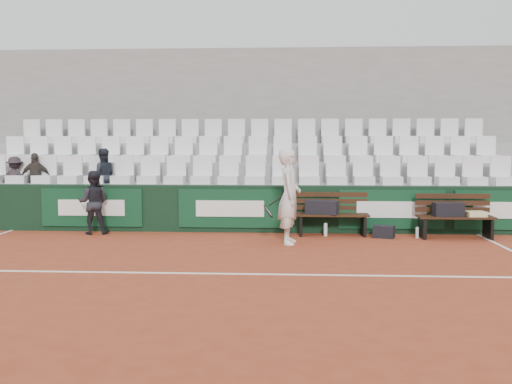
% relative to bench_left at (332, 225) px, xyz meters
% --- Properties ---
extents(ground, '(80.00, 80.00, 0.00)m').
position_rel_bench_left_xyz_m(ground, '(-1.95, -3.59, -0.23)').
color(ground, '#963B22').
rests_on(ground, ground).
extents(court_baseline, '(18.00, 0.06, 0.01)m').
position_rel_bench_left_xyz_m(court_baseline, '(-1.95, -3.59, -0.22)').
color(court_baseline, white).
rests_on(court_baseline, ground).
extents(back_barrier, '(18.00, 0.34, 1.00)m').
position_rel_bench_left_xyz_m(back_barrier, '(-1.88, 0.40, 0.28)').
color(back_barrier, black).
rests_on(back_barrier, ground).
extents(grandstand_tier_front, '(18.00, 0.95, 1.00)m').
position_rel_bench_left_xyz_m(grandstand_tier_front, '(-1.95, 1.04, 0.28)').
color(grandstand_tier_front, gray).
rests_on(grandstand_tier_front, ground).
extents(grandstand_tier_mid, '(18.00, 0.95, 1.45)m').
position_rel_bench_left_xyz_m(grandstand_tier_mid, '(-1.95, 1.99, 0.50)').
color(grandstand_tier_mid, gray).
rests_on(grandstand_tier_mid, ground).
extents(grandstand_tier_back, '(18.00, 0.95, 1.90)m').
position_rel_bench_left_xyz_m(grandstand_tier_back, '(-1.95, 2.94, 0.72)').
color(grandstand_tier_back, '#979794').
rests_on(grandstand_tier_back, ground).
extents(grandstand_rear_wall, '(18.00, 0.30, 4.40)m').
position_rel_bench_left_xyz_m(grandstand_rear_wall, '(-1.95, 3.56, 1.98)').
color(grandstand_rear_wall, gray).
rests_on(grandstand_rear_wall, ground).
extents(seat_row_front, '(11.90, 0.44, 0.63)m').
position_rel_bench_left_xyz_m(seat_row_front, '(-1.95, 0.86, 1.09)').
color(seat_row_front, white).
rests_on(seat_row_front, grandstand_tier_front).
extents(seat_row_mid, '(11.90, 0.44, 0.63)m').
position_rel_bench_left_xyz_m(seat_row_mid, '(-1.95, 1.81, 1.54)').
color(seat_row_mid, white).
rests_on(seat_row_mid, grandstand_tier_mid).
extents(seat_row_back, '(11.90, 0.44, 0.63)m').
position_rel_bench_left_xyz_m(seat_row_back, '(-1.95, 2.76, 1.99)').
color(seat_row_back, silver).
rests_on(seat_row_back, grandstand_tier_back).
extents(bench_left, '(1.50, 0.56, 0.45)m').
position_rel_bench_left_xyz_m(bench_left, '(0.00, 0.00, 0.00)').
color(bench_left, '#351D0F').
rests_on(bench_left, ground).
extents(bench_right, '(1.50, 0.56, 0.45)m').
position_rel_bench_left_xyz_m(bench_right, '(2.44, -0.23, 0.00)').
color(bench_right, '#321A0F').
rests_on(bench_right, ground).
extents(sports_bag_left, '(0.71, 0.46, 0.28)m').
position_rel_bench_left_xyz_m(sports_bag_left, '(-0.22, -0.04, 0.36)').
color(sports_bag_left, black).
rests_on(sports_bag_left, bench_left).
extents(sports_bag_right, '(0.60, 0.32, 0.27)m').
position_rel_bench_left_xyz_m(sports_bag_right, '(2.29, -0.25, 0.36)').
color(sports_bag_right, black).
rests_on(sports_bag_right, bench_right).
extents(towel, '(0.40, 0.31, 0.10)m').
position_rel_bench_left_xyz_m(towel, '(2.83, -0.26, 0.28)').
color(towel, '#D5C78A').
rests_on(towel, bench_right).
extents(sports_bag_ground, '(0.47, 0.37, 0.25)m').
position_rel_bench_left_xyz_m(sports_bag_ground, '(1.03, -0.25, -0.10)').
color(sports_bag_ground, black).
rests_on(sports_bag_ground, ground).
extents(water_bottle_near, '(0.07, 0.07, 0.27)m').
position_rel_bench_left_xyz_m(water_bottle_near, '(-0.14, -0.09, -0.09)').
color(water_bottle_near, silver).
rests_on(water_bottle_near, ground).
extents(water_bottle_far, '(0.06, 0.06, 0.23)m').
position_rel_bench_left_xyz_m(water_bottle_far, '(1.68, -0.27, -0.11)').
color(water_bottle_far, silver).
rests_on(water_bottle_far, ground).
extents(tennis_player, '(0.73, 0.68, 1.81)m').
position_rel_bench_left_xyz_m(tennis_player, '(-0.89, -1.02, 0.68)').
color(tennis_player, silver).
rests_on(tennis_player, ground).
extents(ball_kid, '(0.70, 0.58, 1.33)m').
position_rel_bench_left_xyz_m(ball_kid, '(-5.00, -0.08, 0.44)').
color(ball_kid, black).
rests_on(ball_kid, ground).
extents(spectator_a, '(0.69, 0.40, 1.05)m').
position_rel_bench_left_xyz_m(spectator_a, '(-7.16, 0.91, 1.30)').
color(spectator_a, '#282025').
rests_on(spectator_a, grandstand_tier_front).
extents(spectator_b, '(0.72, 0.52, 1.14)m').
position_rel_bench_left_xyz_m(spectator_b, '(-6.67, 0.91, 1.34)').
color(spectator_b, '#322D28').
rests_on(spectator_b, grandstand_tier_front).
extents(spectator_c, '(0.73, 0.65, 1.24)m').
position_rel_bench_left_xyz_m(spectator_c, '(-5.11, 0.91, 1.39)').
color(spectator_c, '#1D232C').
rests_on(spectator_c, grandstand_tier_front).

